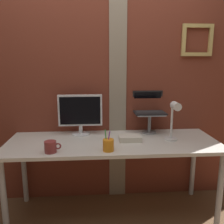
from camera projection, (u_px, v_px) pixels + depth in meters
The scene contains 10 objects.
ground_plane at pixel (100, 214), 2.34m from camera, with size 6.00×6.00×0.00m, color brown.
brick_wall_back at pixel (98, 81), 2.48m from camera, with size 3.71×0.16×2.52m.
desk at pixel (113, 148), 2.21m from camera, with size 1.93×0.69×0.74m.
monitor at pixel (80, 112), 2.35m from camera, with size 0.43×0.18×0.40m.
laptop_stand at pixel (150, 120), 2.41m from camera, with size 0.28×0.22×0.20m.
laptop at pixel (148, 106), 2.45m from camera, with size 0.31×0.27×0.22m.
desk_lamp at pixel (174, 117), 2.14m from camera, with size 0.12×0.20×0.37m.
pen_cup at pixel (108, 145), 1.94m from camera, with size 0.09×0.09×0.18m.
coffee_mug at pixel (51, 147), 1.91m from camera, with size 0.13×0.10×0.09m.
paper_clutter_stack at pixel (130, 138), 2.20m from camera, with size 0.20×0.14×0.05m, color silver.
Camera 1 is at (-0.04, -2.08, 1.46)m, focal length 38.49 mm.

